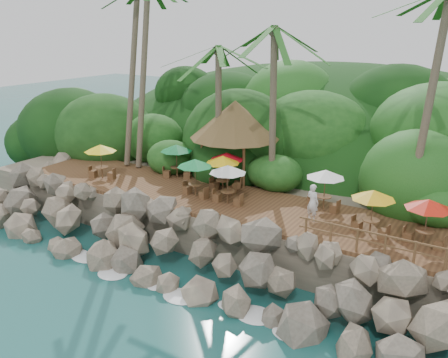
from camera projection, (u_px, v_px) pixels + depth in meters
The scene contains 12 objects.
ground at pixel (152, 288), 20.94m from camera, with size 140.00×140.00×0.00m, color #19514F.
land_base at pixel (299, 173), 33.54m from camera, with size 32.00×25.20×2.10m, color gray.
jungle_hill at pixel (334, 163), 39.92m from camera, with size 44.80×28.00×15.40m, color #143811.
seawall at pixel (179, 247), 22.20m from camera, with size 29.00×4.00×2.30m, color gray, non-canonical shape.
terrace at pixel (224, 201), 25.11m from camera, with size 26.00×5.00×0.20m, color brown.
jungle_foliage at pixel (292, 192), 33.05m from camera, with size 44.00×16.00×12.00m, color #143811, non-canonical shape.
foam_line at pixel (156, 285), 21.17m from camera, with size 25.20×0.80×0.06m.
palms at pixel (268, 0), 23.81m from camera, with size 27.80×6.55×14.81m.
palapa at pixel (235, 119), 27.63m from camera, with size 5.32×5.32×4.60m.
dining_clusters at pixel (242, 169), 24.38m from camera, with size 19.90×4.28×2.05m.
railing at pixel (385, 244), 18.54m from camera, with size 7.20×0.10×1.00m.
waiter at pixel (313, 202), 22.09m from camera, with size 0.65×0.42×1.77m, color silver.
Camera 1 is at (12.43, -13.97, 11.04)m, focal length 38.25 mm.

